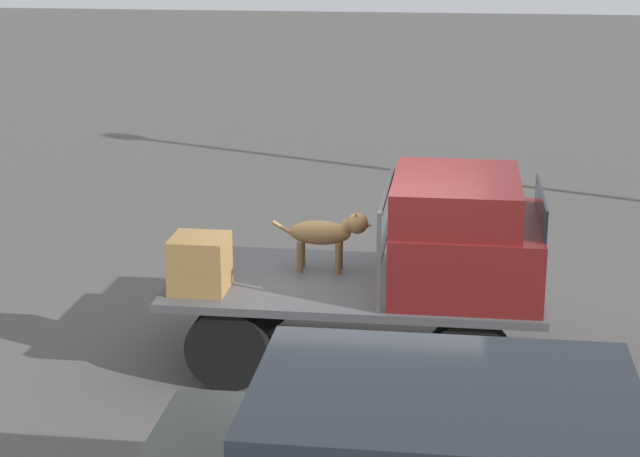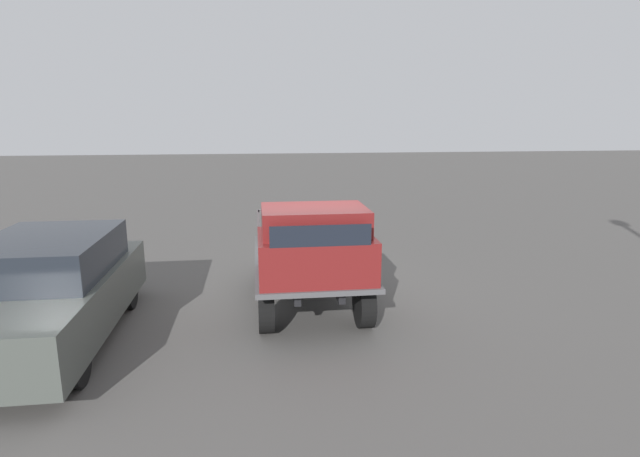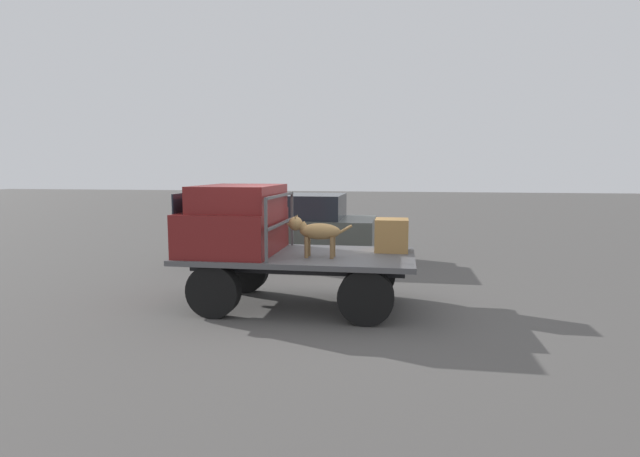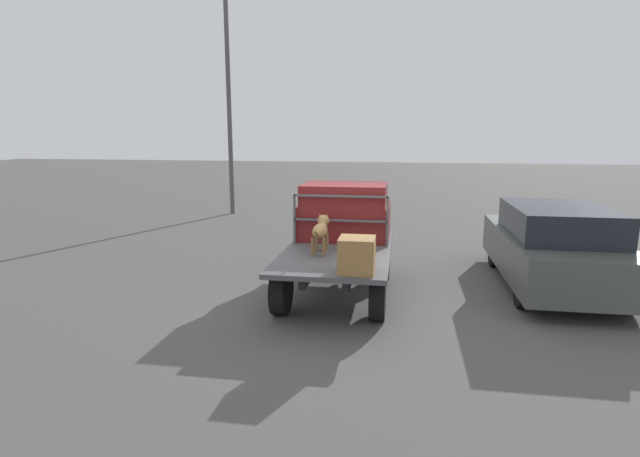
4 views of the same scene
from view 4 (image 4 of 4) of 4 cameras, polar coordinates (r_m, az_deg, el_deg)
ground_plane at (r=9.22m, az=2.04°, el=-7.54°), size 80.00×80.00×0.00m
flatbed_truck at (r=9.04m, az=2.06°, el=-3.90°), size 3.63×1.88×0.86m
truck_cab at (r=9.89m, az=2.86°, el=1.91°), size 1.41×1.76×1.08m
truck_headboard at (r=9.14m, az=2.33°, el=1.83°), size 0.04×1.76×0.94m
dog at (r=8.64m, az=0.10°, el=-0.13°), size 1.02×0.25×0.65m
cargo_crate at (r=7.47m, az=4.23°, el=-3.04°), size 0.53×0.53×0.53m
parked_sedan at (r=10.40m, az=25.19°, el=-1.88°), size 4.29×1.89×1.59m
light_pole_near at (r=18.37m, az=-10.53°, el=18.51°), size 0.50×0.50×8.05m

